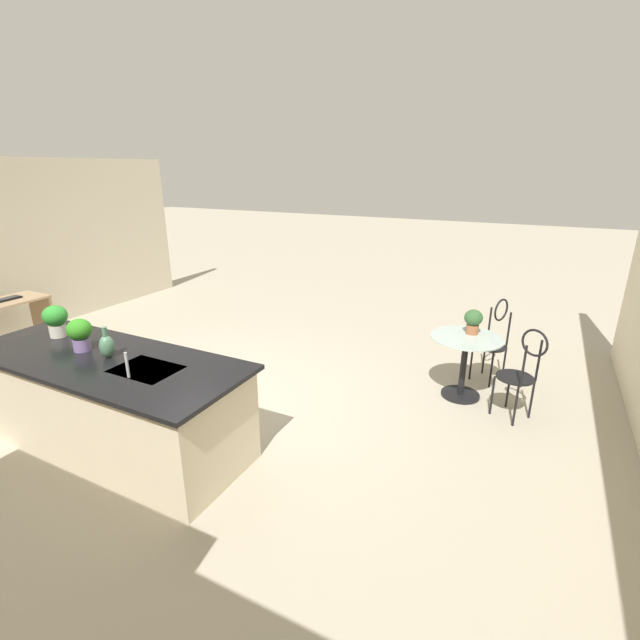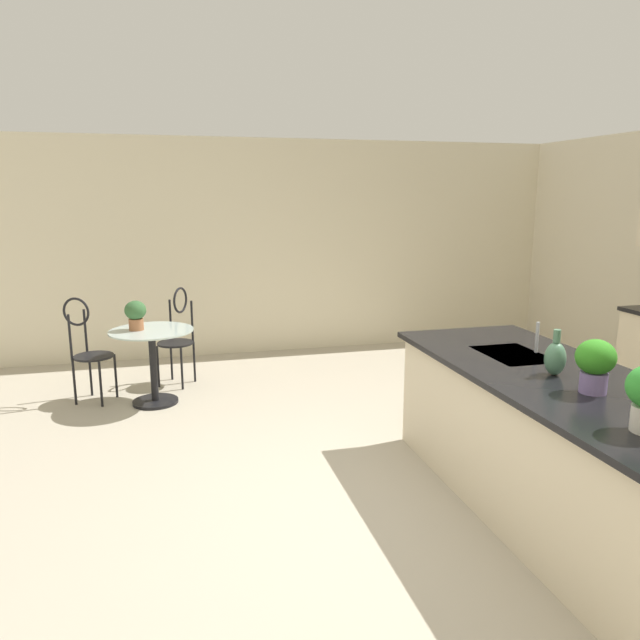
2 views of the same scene
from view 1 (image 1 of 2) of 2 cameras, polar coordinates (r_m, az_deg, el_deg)
name	(u,v)px [view 1 (image 1 of 2)]	position (r m, az deg, el deg)	size (l,w,h in m)	color
ground_plane	(200,411)	(5.19, -15.05, -11.17)	(40.00, 40.00, 0.00)	#B2A893
kitchen_island	(110,402)	(4.68, -25.28, -9.45)	(2.80, 1.06, 0.92)	beige
bistro_table	(464,361)	(5.38, 17.93, -5.00)	(0.80, 0.80, 0.74)	black
chair_near_window	(494,337)	(5.89, 21.32, -1.99)	(0.51, 0.52, 1.04)	black
chair_by_island	(521,370)	(5.06, 24.36, -5.79)	(0.52, 0.52, 1.04)	black
sink_faucet	(127,365)	(3.94, -23.45, -5.32)	(0.02, 0.02, 0.22)	#B2B5BA
writing_desk	(1,318)	(7.82, -35.63, 0.19)	(0.60, 1.20, 0.74)	tan
keyboard	(4,300)	(7.82, -35.41, 2.14)	(0.16, 0.44, 0.03)	black
potted_plant_on_table	(473,320)	(5.34, 19.01, -0.02)	(0.20, 0.20, 0.29)	#9E603D
potted_plant_counter_near	(80,333)	(4.69, -28.38, -1.44)	(0.22, 0.22, 0.31)	#7A669E
potted_plant_counter_far	(56,319)	(5.20, -30.73, 0.12)	(0.23, 0.23, 0.32)	beige
vase_on_counter	(107,346)	(4.44, -25.61, -2.99)	(0.13, 0.13, 0.29)	#4C7A5B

